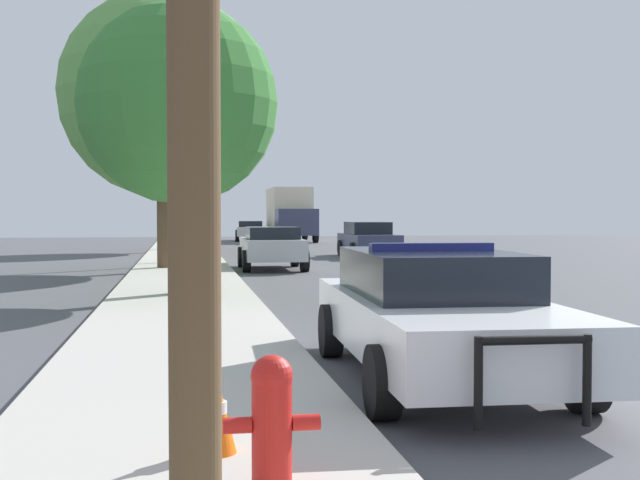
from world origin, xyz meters
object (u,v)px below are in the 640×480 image
(car_background_distant, at_px, (250,230))
(traffic_cone, at_px, (215,411))
(police_car, at_px, (436,311))
(car_background_midblock, at_px, (272,246))
(fire_hydrant, at_px, (272,417))
(tree_sidewalk_mid, at_px, (163,95))
(traffic_light, at_px, (203,160))
(car_background_oncoming, at_px, (368,239))
(tree_sidewalk_far, at_px, (197,136))
(box_truck, at_px, (290,213))
(tree_sidewalk_near, at_px, (178,105))

(car_background_distant, xyz_separation_m, traffic_cone, (-4.20, -47.01, -0.30))
(police_car, height_order, car_background_midblock, police_car)
(fire_hydrant, bearing_deg, tree_sidewalk_mid, 93.07)
(police_car, relative_size, traffic_cone, 8.96)
(tree_sidewalk_mid, bearing_deg, fire_hydrant, -86.93)
(traffic_light, height_order, car_background_oncoming, traffic_light)
(tree_sidewalk_far, bearing_deg, police_car, -86.31)
(car_background_oncoming, bearing_deg, traffic_cone, 75.07)
(box_truck, bearing_deg, police_car, 84.27)
(police_car, xyz_separation_m, car_background_distant, (1.69, 44.26, -0.03))
(tree_sidewalk_mid, bearing_deg, car_background_midblock, 6.78)
(tree_sidewalk_near, height_order, traffic_cone, tree_sidewalk_near)
(car_background_oncoming, height_order, tree_sidewalk_near, tree_sidewalk_near)
(traffic_light, distance_m, car_background_oncoming, 8.86)
(police_car, distance_m, car_background_distant, 44.30)
(traffic_light, distance_m, traffic_cone, 22.35)
(car_background_oncoming, height_order, tree_sidewalk_mid, tree_sidewalk_mid)
(police_car, distance_m, box_truck, 43.05)
(tree_sidewalk_mid, bearing_deg, car_background_distant, 79.66)
(car_background_oncoming, distance_m, tree_sidewalk_near, 17.61)
(car_background_oncoming, distance_m, car_background_midblock, 8.27)
(car_background_oncoming, distance_m, box_truck, 18.78)
(car_background_oncoming, distance_m, traffic_cone, 27.86)
(tree_sidewalk_near, bearing_deg, police_car, -72.02)
(fire_hydrant, distance_m, traffic_cone, 0.86)
(car_background_oncoming, xyz_separation_m, traffic_cone, (-7.42, -26.85, -0.34))
(police_car, relative_size, box_truck, 0.75)
(car_background_midblock, bearing_deg, traffic_light, 137.44)
(tree_sidewalk_far, relative_size, traffic_cone, 13.58)
(box_truck, xyz_separation_m, traffic_cone, (-6.65, -45.58, -1.39))
(box_truck, relative_size, tree_sidewalk_far, 0.89)
(traffic_cone, bearing_deg, tree_sidewalk_mid, 92.28)
(box_truck, distance_m, tree_sidewalk_mid, 27.18)
(fire_hydrant, bearing_deg, tree_sidewalk_near, 92.84)
(car_background_oncoming, relative_size, tree_sidewalk_near, 0.72)
(tree_sidewalk_far, relative_size, tree_sidewalk_near, 1.31)
(box_truck, bearing_deg, car_background_oncoming, 92.15)
(fire_hydrant, bearing_deg, traffic_cone, 111.77)
(box_truck, distance_m, tree_sidewalk_near, 34.98)
(police_car, relative_size, tree_sidewalk_near, 0.87)
(tree_sidewalk_far, distance_m, tree_sidewalk_near, 22.18)
(tree_sidewalk_far, bearing_deg, tree_sidewalk_mid, -95.44)
(tree_sidewalk_near, height_order, tree_sidewalk_mid, tree_sidewalk_mid)
(traffic_light, bearing_deg, tree_sidewalk_mid, -118.21)
(traffic_light, bearing_deg, car_background_oncoming, 34.42)
(fire_hydrant, bearing_deg, tree_sidewalk_far, 89.64)
(box_truck, bearing_deg, car_background_distant, -30.45)
(police_car, height_order, tree_sidewalk_far, tree_sidewalk_far)
(car_background_oncoming, distance_m, car_background_distant, 20.42)
(car_background_distant, relative_size, box_truck, 0.66)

